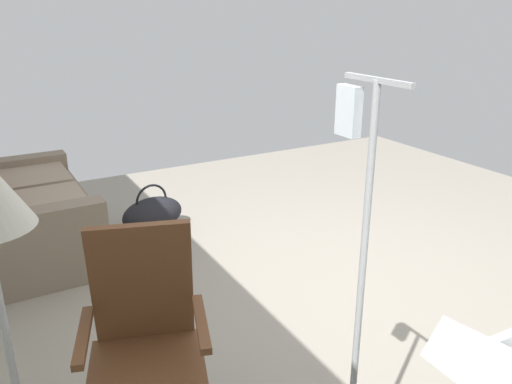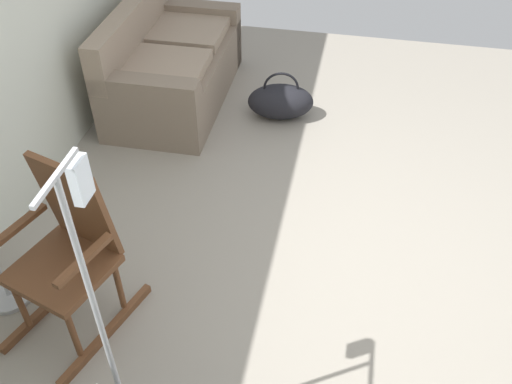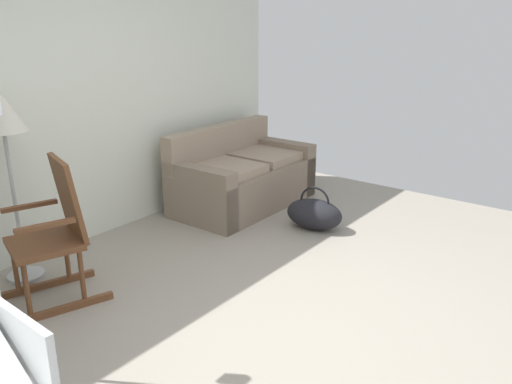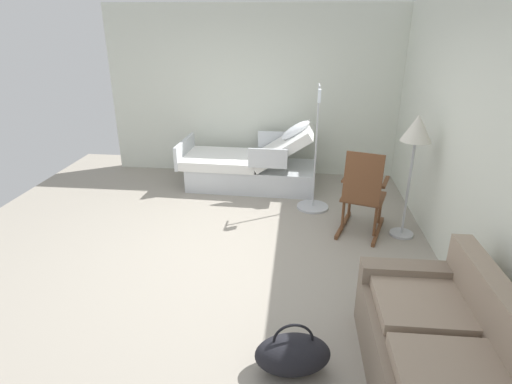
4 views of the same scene
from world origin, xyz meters
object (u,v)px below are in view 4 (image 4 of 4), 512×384
at_px(rocking_chair, 363,195).
at_px(iv_pole, 313,191).
at_px(floor_lamp, 416,137).
at_px(hospital_bed, 251,167).
at_px(duffel_bag, 293,354).
at_px(couch, 442,360).

height_order(rocking_chair, iv_pole, iv_pole).
bearing_deg(rocking_chair, floor_lamp, 89.44).
xyz_separation_m(hospital_bed, floor_lamp, (1.43, 2.02, 0.92)).
bearing_deg(iv_pole, duffel_bag, -4.12).
distance_m(rocking_chair, duffel_bag, 2.43).
distance_m(floor_lamp, duffel_bag, 2.82).
bearing_deg(hospital_bed, floor_lamp, 54.63).
distance_m(floor_lamp, iv_pole, 1.60).
bearing_deg(duffel_bag, rocking_chair, 161.38).
relative_size(rocking_chair, floor_lamp, 0.71).
distance_m(couch, rocking_chair, 2.40).
xyz_separation_m(hospital_bed, rocking_chair, (1.43, 1.51, 0.19)).
relative_size(couch, floor_lamp, 1.09).
distance_m(hospital_bed, couch, 4.19).
relative_size(rocking_chair, duffel_bag, 1.73).
xyz_separation_m(duffel_bag, iv_pole, (-2.95, 0.21, 0.10)).
distance_m(hospital_bed, iv_pole, 1.21).
distance_m(hospital_bed, duffel_bag, 3.78).
bearing_deg(iv_pole, couch, 14.38).
distance_m(couch, iv_pole, 3.16).
xyz_separation_m(hospital_bed, iv_pole, (0.75, 0.95, -0.06)).
bearing_deg(rocking_chair, couch, 5.49).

